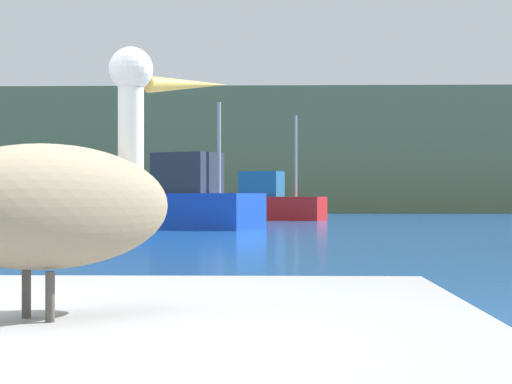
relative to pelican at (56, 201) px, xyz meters
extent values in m
cube|color=#6B7A51|center=(-0.63, 63.73, 3.26)|extent=(140.00, 10.53, 8.78)
ellipsoid|color=gray|center=(-0.01, -0.01, -0.02)|extent=(0.92, 0.95, 0.41)
cylinder|color=white|center=(0.21, 0.23, 0.23)|extent=(0.09, 0.09, 0.37)
sphere|color=white|center=(0.21, 0.23, 0.46)|extent=(0.16, 0.16, 0.16)
cone|color=gold|center=(0.39, 0.42, 0.43)|extent=(0.31, 0.33, 0.09)
cylinder|color=#4C4742|center=(-0.10, 0.00, -0.30)|extent=(0.03, 0.03, 0.16)
cylinder|color=#4C4742|center=(0.01, -0.10, -0.30)|extent=(0.03, 0.03, 0.16)
cube|color=red|center=(-0.34, 39.96, -0.57)|extent=(6.68, 3.71, 1.11)
cube|color=#1E6099|center=(-0.14, 39.89, 0.59)|extent=(2.23, 1.84, 1.22)
cylinder|color=#B2B2B2|center=(1.50, 39.33, 1.91)|extent=(0.12, 0.12, 3.85)
cube|color=blue|center=(-3.09, 28.71, -0.51)|extent=(6.71, 4.82, 1.24)
cube|color=#2D333D|center=(-2.53, 28.42, 0.82)|extent=(2.58, 2.35, 1.43)
cylinder|color=#B2B2B2|center=(-1.36, 27.82, 1.68)|extent=(0.12, 0.12, 3.15)
camera|label=1|loc=(0.73, -2.88, 0.01)|focal=62.58mm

